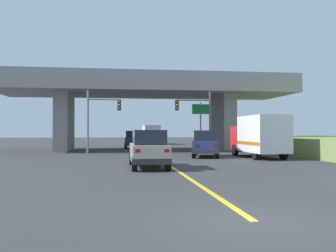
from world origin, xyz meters
The scene contains 11 objects.
ground centered at (0.00, 30.90, 0.00)m, with size 160.00×160.00×0.00m, color #353538.
overpass_bridge centered at (0.00, 30.90, 5.51)m, with size 29.98×9.63×7.67m.
lane_divider_stripe centered at (0.00, 13.91, 0.00)m, with size 0.20×27.81×0.01m, color yellow.
suv_lead centered at (-1.30, 11.97, 1.01)m, with size 1.91×4.60×2.02m.
suv_crossing centered at (3.70, 19.71, 1.01)m, with size 2.92×4.83×2.02m.
box_truck centered at (7.45, 18.37, 1.61)m, with size 2.33×6.63×3.07m.
sedan_oncoming centered at (-1.20, 35.45, 1.01)m, with size 1.87×4.29×2.02m.
traffic_signal_nearside centered at (4.40, 25.42, 3.52)m, with size 3.34×0.36×5.60m.
traffic_signal_farside centered at (-4.54, 24.94, 3.46)m, with size 2.96×0.36×5.53m.
highway_sign centered at (5.19, 27.83, 3.58)m, with size 1.78×0.17×4.80m.
semi_truck_distant centered at (2.08, 48.11, 1.53)m, with size 2.33×6.95×2.86m.
Camera 1 is at (-2.95, -7.64, 1.96)m, focal length 39.33 mm.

